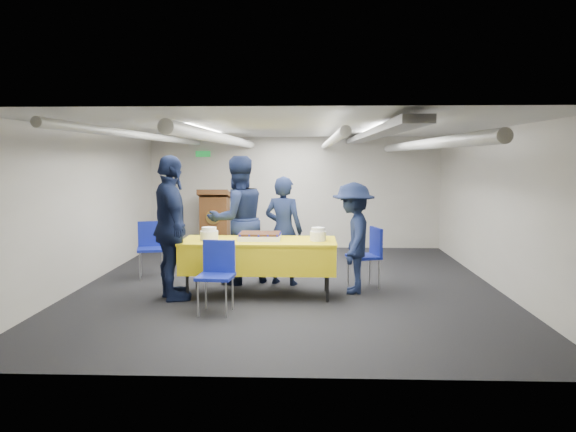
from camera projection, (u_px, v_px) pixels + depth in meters
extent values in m
plane|color=black|center=(288.00, 285.00, 8.29)|extent=(7.00, 7.00, 0.00)
cube|color=beige|center=(295.00, 193.00, 11.64)|extent=(6.00, 0.02, 2.30)
cube|color=beige|center=(87.00, 207.00, 8.29)|extent=(0.02, 7.00, 2.30)
cube|color=beige|center=(496.00, 208.00, 8.06)|extent=(0.02, 7.00, 2.30)
cube|color=silver|center=(288.00, 129.00, 8.05)|extent=(6.00, 7.00, 0.02)
cylinder|color=silver|center=(151.00, 137.00, 8.14)|extent=(0.10, 6.90, 0.10)
cylinder|color=silver|center=(226.00, 139.00, 8.10)|extent=(0.14, 6.90, 0.14)
cylinder|color=silver|center=(330.00, 142.00, 8.05)|extent=(0.10, 6.90, 0.10)
cylinder|color=silver|center=(421.00, 145.00, 8.01)|extent=(0.14, 6.90, 0.14)
cube|color=gray|center=(372.00, 135.00, 8.02)|extent=(0.28, 6.90, 0.08)
cube|color=white|center=(199.00, 130.00, 8.11)|extent=(0.25, 2.60, 0.04)
cube|color=white|center=(379.00, 130.00, 8.01)|extent=(0.25, 2.60, 0.04)
cube|color=#0C591E|center=(203.00, 154.00, 11.61)|extent=(0.30, 0.04, 0.12)
cylinder|color=black|center=(187.00, 287.00, 7.37)|extent=(0.04, 0.04, 0.36)
cylinder|color=black|center=(327.00, 289.00, 7.30)|extent=(0.04, 0.04, 0.36)
cylinder|color=black|center=(197.00, 277.00, 8.00)|extent=(0.04, 0.04, 0.36)
cylinder|color=black|center=(326.00, 278.00, 7.93)|extent=(0.04, 0.04, 0.36)
cube|color=yellow|center=(259.00, 256.00, 7.61)|extent=(2.06, 0.85, 0.39)
cube|color=yellow|center=(259.00, 241.00, 7.59)|extent=(2.08, 0.87, 0.03)
cube|color=white|center=(260.00, 237.00, 7.61)|extent=(0.56, 0.45, 0.07)
cube|color=black|center=(260.00, 234.00, 7.60)|extent=(0.54, 0.43, 0.03)
sphere|color=#100F92|center=(240.00, 236.00, 7.41)|extent=(0.04, 0.04, 0.04)
sphere|color=#100F92|center=(244.00, 232.00, 7.81)|extent=(0.04, 0.04, 0.04)
sphere|color=#100F92|center=(249.00, 236.00, 7.41)|extent=(0.04, 0.04, 0.04)
sphere|color=#100F92|center=(252.00, 232.00, 7.81)|extent=(0.04, 0.04, 0.04)
sphere|color=#100F92|center=(259.00, 236.00, 7.40)|extent=(0.04, 0.04, 0.04)
sphere|color=#100F92|center=(261.00, 232.00, 7.81)|extent=(0.04, 0.04, 0.04)
sphere|color=#100F92|center=(268.00, 236.00, 7.40)|extent=(0.04, 0.04, 0.04)
sphere|color=#100F92|center=(270.00, 232.00, 7.80)|extent=(0.04, 0.04, 0.04)
sphere|color=#100F92|center=(277.00, 236.00, 7.40)|extent=(0.04, 0.04, 0.04)
sphere|color=#100F92|center=(279.00, 232.00, 7.80)|extent=(0.04, 0.04, 0.04)
sphere|color=#100F92|center=(239.00, 235.00, 7.51)|extent=(0.04, 0.04, 0.04)
sphere|color=#100F92|center=(279.00, 235.00, 7.49)|extent=(0.04, 0.04, 0.04)
sphere|color=#100F92|center=(240.00, 234.00, 7.62)|extent=(0.04, 0.04, 0.04)
sphere|color=#100F92|center=(280.00, 234.00, 7.59)|extent=(0.04, 0.04, 0.04)
sphere|color=#100F92|center=(241.00, 233.00, 7.72)|extent=(0.04, 0.04, 0.04)
sphere|color=#100F92|center=(280.00, 233.00, 7.70)|extent=(0.04, 0.04, 0.04)
cylinder|color=white|center=(209.00, 236.00, 7.56)|extent=(0.24, 0.24, 0.13)
cylinder|color=white|center=(209.00, 229.00, 7.55)|extent=(0.20, 0.20, 0.05)
cylinder|color=white|center=(318.00, 236.00, 7.50)|extent=(0.22, 0.22, 0.13)
cylinder|color=white|center=(318.00, 229.00, 7.49)|extent=(0.18, 0.18, 0.05)
cube|color=brown|center=(215.00, 223.00, 11.33)|extent=(0.55, 0.45, 1.10)
cube|color=brown|center=(214.00, 194.00, 11.24)|extent=(0.62, 0.53, 0.21)
cylinder|color=gold|center=(213.00, 217.00, 11.08)|extent=(0.28, 0.02, 0.28)
cylinder|color=gray|center=(198.00, 299.00, 6.64)|extent=(0.02, 0.02, 0.43)
cylinder|color=gray|center=(226.00, 300.00, 6.59)|extent=(0.02, 0.02, 0.43)
cylinder|color=gray|center=(206.00, 292.00, 6.97)|extent=(0.02, 0.02, 0.43)
cylinder|color=gray|center=(233.00, 293.00, 6.93)|extent=(0.02, 0.02, 0.43)
cube|color=#121F94|center=(215.00, 277.00, 6.76)|extent=(0.46, 0.46, 0.04)
cube|color=#121F94|center=(219.00, 256.00, 6.92)|extent=(0.40, 0.08, 0.40)
cylinder|color=gray|center=(348.00, 271.00, 8.26)|extent=(0.02, 0.02, 0.43)
cylinder|color=gray|center=(357.00, 276.00, 7.94)|extent=(0.02, 0.02, 0.43)
cylinder|color=gray|center=(370.00, 270.00, 8.35)|extent=(0.02, 0.02, 0.43)
cylinder|color=gray|center=(379.00, 274.00, 8.02)|extent=(0.02, 0.02, 0.43)
cube|color=#121F94|center=(364.00, 257.00, 8.12)|extent=(0.52, 0.52, 0.04)
cube|color=#121F94|center=(376.00, 241.00, 8.14)|extent=(0.15, 0.39, 0.40)
cylinder|color=gray|center=(140.00, 267.00, 8.60)|extent=(0.02, 0.02, 0.43)
cylinder|color=gray|center=(163.00, 266.00, 8.67)|extent=(0.02, 0.02, 0.43)
cylinder|color=gray|center=(141.00, 262.00, 8.93)|extent=(0.02, 0.02, 0.43)
cylinder|color=gray|center=(162.00, 262.00, 9.00)|extent=(0.02, 0.02, 0.43)
cube|color=#121F94|center=(151.00, 249.00, 8.77)|extent=(0.52, 0.52, 0.04)
cube|color=#121F94|center=(151.00, 234.00, 8.94)|extent=(0.40, 0.14, 0.40)
imported|color=black|center=(284.00, 230.00, 8.30)|extent=(0.68, 0.56, 1.61)
imported|color=black|center=(238.00, 220.00, 8.35)|extent=(1.16, 1.09, 1.90)
imported|color=black|center=(171.00, 228.00, 7.37)|extent=(0.89, 1.21, 1.91)
imported|color=black|center=(353.00, 238.00, 7.77)|extent=(0.67, 1.05, 1.54)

